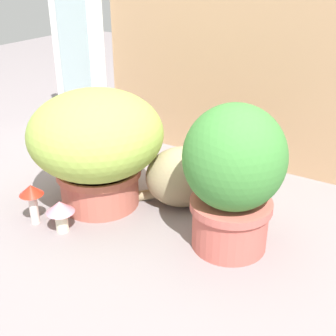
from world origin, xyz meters
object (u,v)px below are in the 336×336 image
at_px(grass_planter, 97,142).
at_px(cat, 188,174).
at_px(mushroom_ornament_red, 32,195).
at_px(leafy_planter, 233,175).
at_px(mushroom_ornament_pink, 60,211).

xyz_separation_m(grass_planter, cat, (0.27, 0.15, -0.11)).
relative_size(cat, mushroom_ornament_red, 2.64).
relative_size(leafy_planter, cat, 1.20).
bearing_deg(leafy_planter, grass_planter, -179.44).
height_order(grass_planter, leafy_planter, leafy_planter).
bearing_deg(cat, grass_planter, -151.16).
relative_size(grass_planter, cat, 1.21).
xyz_separation_m(cat, mushroom_ornament_pink, (-0.26, -0.36, -0.05)).
distance_m(grass_planter, mushroom_ornament_pink, 0.26).
height_order(cat, mushroom_ornament_red, cat).
xyz_separation_m(leafy_planter, mushroom_ornament_red, (-0.59, -0.22, -0.14)).
bearing_deg(leafy_planter, mushroom_ornament_pink, -156.29).
xyz_separation_m(mushroom_ornament_pink, mushroom_ornament_red, (-0.11, -0.01, 0.03)).
xyz_separation_m(grass_planter, leafy_planter, (0.49, 0.00, 0.01)).
distance_m(cat, mushroom_ornament_pink, 0.44).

